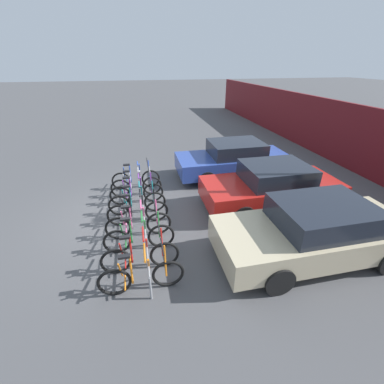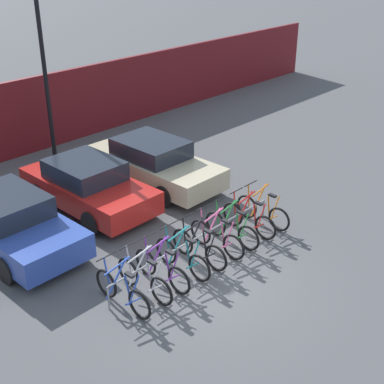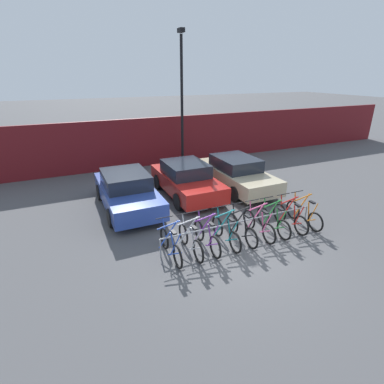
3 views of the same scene
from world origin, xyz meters
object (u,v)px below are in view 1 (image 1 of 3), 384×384
at_px(bicycle_purple, 137,193).
at_px(car_beige, 316,231).
at_px(bicycle_orange, 142,276).
at_px(car_blue, 233,159).
at_px(bicycle_black, 138,212).
at_px(car_red, 271,187).
at_px(bicycle_green, 139,237).
at_px(bike_rack, 143,209).
at_px(bicycle_blue, 136,179).
at_px(bicycle_red, 141,256).
at_px(bicycle_teal, 137,202).
at_px(bicycle_pink, 139,224).
at_px(bicycle_silver, 136,186).

height_order(bicycle_purple, car_beige, car_beige).
distance_m(bicycle_orange, car_blue, 6.40).
xyz_separation_m(bicycle_black, car_red, (-0.09, 4.10, 0.31)).
distance_m(bicycle_green, car_red, 4.31).
bearing_deg(bicycle_black, bicycle_orange, 0.18).
distance_m(bike_rack, bicycle_orange, 2.41).
distance_m(bicycle_blue, bicycle_black, 2.32).
relative_size(bicycle_purple, bicycle_red, 1.00).
distance_m(bicycle_teal, bicycle_red, 2.44).
bearing_deg(car_blue, bicycle_pink, -49.20).
bearing_deg(bicycle_blue, bicycle_teal, -2.10).
bearing_deg(bicycle_purple, bicycle_blue, -176.86).
distance_m(bike_rack, bicycle_black, 0.21).
distance_m(bicycle_silver, bicycle_red, 3.61).
xyz_separation_m(bicycle_blue, bicycle_silver, (0.60, 0.00, 0.00)).
relative_size(bicycle_green, car_red, 0.41).
height_order(bicycle_orange, car_blue, car_blue).
distance_m(bicycle_blue, car_blue, 3.83).
distance_m(bicycle_teal, car_blue, 4.36).
relative_size(bicycle_silver, car_beige, 0.38).
height_order(bicycle_purple, bicycle_black, same).
bearing_deg(bicycle_orange, bicycle_red, -176.68).
bearing_deg(car_blue, bicycle_teal, -61.14).
relative_size(bike_rack, car_red, 1.28).
height_order(bike_rack, bicycle_black, bicycle_black).
relative_size(bicycle_purple, bicycle_orange, 1.00).
xyz_separation_m(bicycle_silver, bicycle_black, (1.72, 0.00, 0.00)).
bearing_deg(car_red, bicycle_orange, -57.87).
bearing_deg(bicycle_red, bicycle_pink, 176.77).
height_order(bicycle_purple, car_red, car_red).
relative_size(bike_rack, bicycle_black, 3.13).
height_order(car_red, car_beige, same).
bearing_deg(bicycle_pink, bicycle_green, 3.55).
relative_size(bicycle_blue, bicycle_black, 1.00).
bearing_deg(car_blue, bicycle_green, -44.65).
height_order(bicycle_silver, bicycle_black, same).
bearing_deg(bicycle_blue, bike_rack, 1.44).
distance_m(bicycle_black, bicycle_green, 1.20).
bearing_deg(bicycle_black, bicycle_red, 0.18).
xyz_separation_m(bicycle_green, bicycle_orange, (1.28, 0.00, 0.00)).
bearing_deg(bicycle_orange, bicycle_blue, -176.68).
bearing_deg(bicycle_teal, bicycle_red, 1.08).
height_order(bicycle_blue, car_blue, car_blue).
bearing_deg(bicycle_purple, bicycle_teal, 3.14).
distance_m(bicycle_pink, car_beige, 4.29).
bearing_deg(car_beige, bicycle_red, -95.31).
relative_size(bicycle_red, car_beige, 0.38).
relative_size(bicycle_green, car_beige, 0.38).
relative_size(bicycle_silver, bicycle_green, 1.00).
height_order(bike_rack, bicycle_orange, bicycle_orange).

